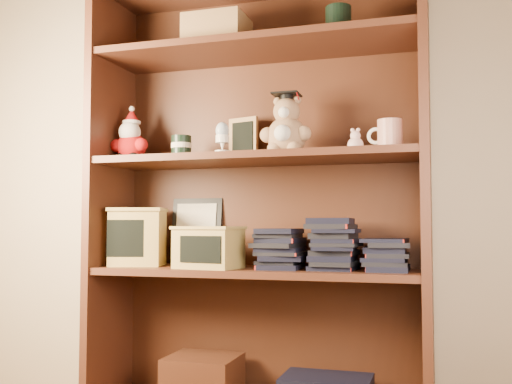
% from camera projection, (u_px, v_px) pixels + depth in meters
% --- Properties ---
extents(bookcase, '(1.20, 0.35, 1.60)m').
position_uv_depth(bookcase, '(259.00, 204.00, 2.18)').
color(bookcase, '#4A2315').
rests_on(bookcase, ground).
extents(shelf_lower, '(1.14, 0.33, 0.02)m').
position_uv_depth(shelf_lower, '(256.00, 272.00, 2.12)').
color(shelf_lower, '#4A2315').
rests_on(shelf_lower, ground).
extents(shelf_upper, '(1.14, 0.33, 0.02)m').
position_uv_depth(shelf_upper, '(256.00, 159.00, 2.14)').
color(shelf_upper, '#4A2315').
rests_on(shelf_upper, ground).
extents(santa_plush, '(0.15, 0.11, 0.22)m').
position_uv_depth(santa_plush, '(131.00, 140.00, 2.29)').
color(santa_plush, '#A50F0F').
rests_on(santa_plush, shelf_upper).
extents(teachers_tin, '(0.08, 0.08, 0.08)m').
position_uv_depth(teachers_tin, '(181.00, 147.00, 2.23)').
color(teachers_tin, black).
rests_on(teachers_tin, shelf_upper).
extents(chalkboard_plaque, '(0.13, 0.09, 0.16)m').
position_uv_depth(chalkboard_plaque, '(243.00, 140.00, 2.28)').
color(chalkboard_plaque, '#9E7547').
rests_on(chalkboard_plaque, shelf_upper).
extents(egg_cup, '(0.05, 0.05, 0.11)m').
position_uv_depth(egg_cup, '(222.00, 137.00, 2.10)').
color(egg_cup, white).
rests_on(egg_cup, shelf_upper).
extents(grad_teddy_bear, '(0.18, 0.16, 0.22)m').
position_uv_depth(grad_teddy_bear, '(286.00, 130.00, 2.11)').
color(grad_teddy_bear, '#A47B57').
rests_on(grad_teddy_bear, shelf_upper).
extents(pink_figurine, '(0.05, 0.05, 0.09)m').
position_uv_depth(pink_figurine, '(355.00, 143.00, 2.04)').
color(pink_figurine, beige).
rests_on(pink_figurine, shelf_upper).
extents(teacher_mug, '(0.12, 0.08, 0.11)m').
position_uv_depth(teacher_mug, '(389.00, 135.00, 2.01)').
color(teacher_mug, silver).
rests_on(teacher_mug, shelf_upper).
extents(certificate_frame, '(0.21, 0.05, 0.26)m').
position_uv_depth(certificate_frame, '(196.00, 231.00, 2.34)').
color(certificate_frame, black).
rests_on(certificate_frame, shelf_lower).
extents(treats_box, '(0.25, 0.25, 0.22)m').
position_uv_depth(treats_box, '(138.00, 236.00, 2.26)').
color(treats_box, '#B29449').
rests_on(treats_box, shelf_lower).
extents(pencils_box, '(0.25, 0.19, 0.15)m').
position_uv_depth(pencils_box, '(209.00, 247.00, 2.10)').
color(pencils_box, '#B29449').
rests_on(pencils_box, shelf_lower).
extents(book_stack_left, '(0.14, 0.20, 0.14)m').
position_uv_depth(book_stack_left, '(281.00, 248.00, 2.09)').
color(book_stack_left, black).
rests_on(book_stack_left, shelf_lower).
extents(book_stack_mid, '(0.14, 0.20, 0.18)m').
position_uv_depth(book_stack_mid, '(334.00, 244.00, 2.04)').
color(book_stack_mid, black).
rests_on(book_stack_mid, shelf_lower).
extents(book_stack_right, '(0.14, 0.20, 0.11)m').
position_uv_depth(book_stack_right, '(386.00, 254.00, 1.99)').
color(book_stack_right, black).
rests_on(book_stack_right, shelf_lower).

